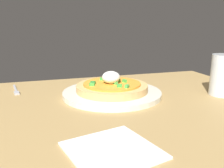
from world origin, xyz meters
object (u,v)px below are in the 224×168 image
object	(u,v)px
napkin	(112,150)
pizza	(112,86)
cup_far	(222,76)
fork	(16,90)
plate	(112,93)

from	to	relation	value
napkin	pizza	bearing A→B (deg)	-106.96
cup_far	fork	size ratio (longest dim) A/B	1.03
plate	cup_far	world-z (taller)	cup_far
plate	cup_far	size ratio (longest dim) A/B	2.41
cup_far	fork	world-z (taller)	cup_far
plate	pizza	xyz separation A→B (cm)	(0.04, 0.03, 2.02)
plate	cup_far	xyz separation A→B (cm)	(-29.84, 7.96, 4.54)
plate	pizza	bearing A→B (deg)	36.37
cup_far	napkin	world-z (taller)	cup_far
plate	pizza	distance (cm)	2.02
plate	fork	bearing A→B (deg)	-25.70
fork	cup_far	bearing A→B (deg)	61.32
cup_far	napkin	size ratio (longest dim) A/B	0.86
cup_far	fork	distance (cm)	59.78
pizza	fork	world-z (taller)	pizza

